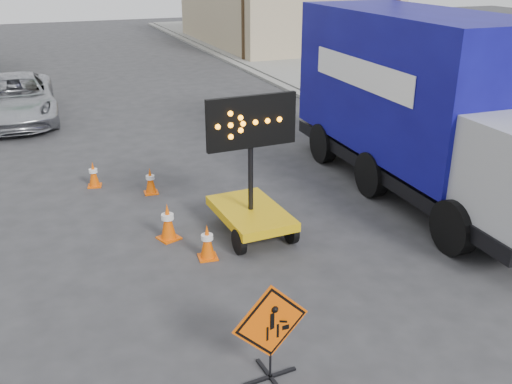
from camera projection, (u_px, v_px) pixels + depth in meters
ground at (314, 344)px, 8.71m from camera, size 100.00×100.00×0.00m
curb_right at (302, 95)px, 24.03m from camera, size 0.40×60.00×0.12m
sidewalk_right at (350, 90)px, 24.82m from camera, size 4.00×60.00×0.15m
building_right_far at (282, 8)px, 38.03m from camera, size 10.00×14.00×4.60m
construction_sign at (271, 330)px, 7.69m from camera, size 1.14×0.81×1.51m
arrow_board at (251, 204)px, 11.93m from camera, size 1.90×2.15×3.00m
pickup_truck at (15, 99)px, 20.26m from camera, size 2.74×5.82×1.61m
box_truck at (423, 114)px, 13.74m from camera, size 3.15×9.14×4.30m
cone_a at (207, 241)px, 11.05m from camera, size 0.40×0.40×0.72m
cone_b at (168, 221)px, 11.79m from camera, size 0.52×0.52×0.80m
cone_c at (150, 181)px, 14.13m from camera, size 0.36×0.36×0.66m
cone_d at (93, 174)px, 14.55m from camera, size 0.40×0.40×0.67m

